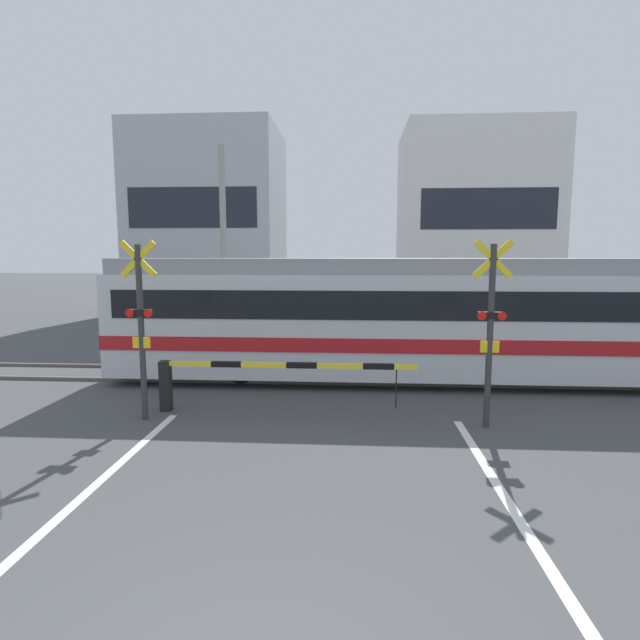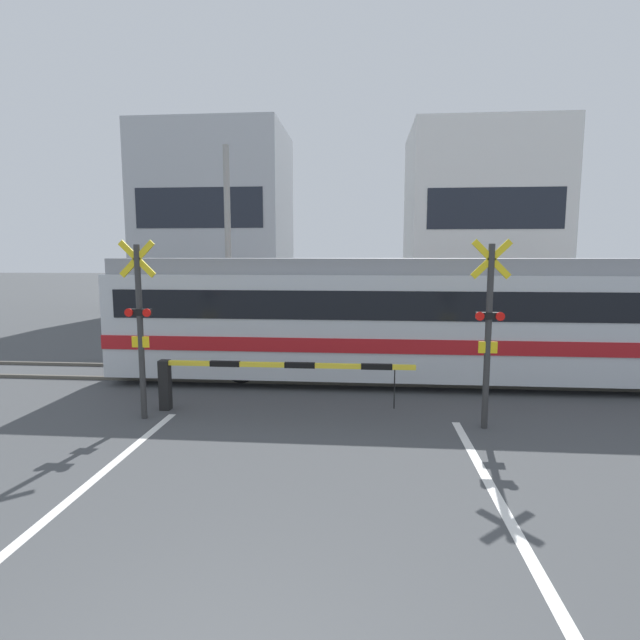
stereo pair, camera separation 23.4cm
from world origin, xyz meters
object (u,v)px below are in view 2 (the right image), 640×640
(commuter_train, at_px, (452,316))
(crossing_signal_right, at_px, (489,326))
(crossing_barrier_near, at_px, (240,373))
(crossing_barrier_far, at_px, (378,330))
(crossing_signal_left, at_px, (140,322))

(commuter_train, bearing_deg, crossing_signal_right, -89.73)
(crossing_barrier_near, xyz_separation_m, crossing_barrier_far, (2.82, 5.82, 0.00))
(crossing_signal_right, bearing_deg, crossing_barrier_near, 173.14)
(crossing_barrier_far, bearing_deg, crossing_signal_right, -74.98)
(commuter_train, distance_m, crossing_signal_right, 3.45)
(commuter_train, xyz_separation_m, crossing_barrier_far, (-1.69, 2.92, -0.83))
(crossing_barrier_far, height_order, crossing_signal_left, crossing_signal_left)
(crossing_barrier_far, bearing_deg, crossing_signal_left, -125.43)
(crossing_barrier_far, bearing_deg, crossing_barrier_near, -115.85)
(crossing_barrier_near, bearing_deg, commuter_train, 32.74)
(crossing_signal_left, bearing_deg, crossing_barrier_far, 54.57)
(crossing_barrier_near, bearing_deg, crossing_barrier_far, 64.15)
(crossing_barrier_near, xyz_separation_m, crossing_signal_right, (4.53, -0.54, 1.06))
(commuter_train, xyz_separation_m, crossing_barrier_near, (-4.51, -2.90, -0.83))
(crossing_signal_left, bearing_deg, crossing_signal_right, 0.00)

